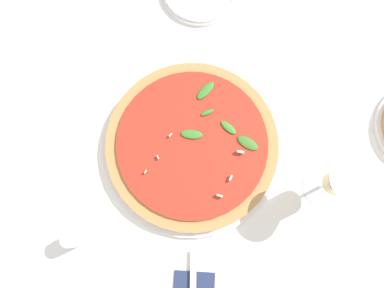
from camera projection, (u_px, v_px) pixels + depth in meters
ground_plane at (208, 133)px, 0.77m from camera, size 6.00×6.00×0.00m
pizza_arugula_main at (192, 145)px, 0.75m from camera, size 0.36×0.36×0.05m
wine_glass at (343, 181)px, 0.63m from camera, size 0.09×0.09×0.17m
shaker_pepper at (74, 239)px, 0.70m from camera, size 0.03×0.03×0.07m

